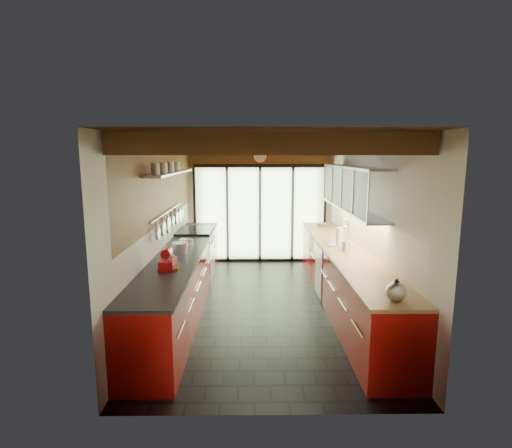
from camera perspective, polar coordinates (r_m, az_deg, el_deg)
The scene contains 18 objects.
ground at distance 6.53m, azimuth 1.07°, elevation -11.48°, with size 5.50×5.50×0.00m, color black.
room_shell at distance 6.13m, azimuth 1.12°, elevation 3.08°, with size 5.50×5.50×5.50m.
ceiling_beams at distance 6.46m, azimuth 1.04°, elevation 10.62°, with size 3.14×5.06×4.90m.
glass_door at distance 8.80m, azimuth 0.58°, elevation 5.18°, with size 2.95×0.10×2.90m.
left_counter at distance 6.46m, azimuth -10.38°, elevation -7.54°, with size 0.68×5.00×0.92m.
range_stove at distance 7.84m, azimuth -8.62°, elevation -4.33°, with size 0.66×0.90×0.97m.
right_counter at distance 6.54m, azimuth 12.41°, elevation -7.40°, with size 0.68×5.00×0.92m.
sink_assembly at distance 6.79m, azimuth 11.92°, elevation -2.39°, with size 0.45×0.52×0.43m.
upper_cabinets_right at distance 6.60m, azimuth 13.60°, elevation 5.01°, with size 0.34×3.00×3.00m.
left_wall_fixtures at distance 6.53m, azimuth -12.02°, elevation 4.44°, with size 0.28×2.60×0.96m.
stand_mixer at distance 5.27m, azimuth -12.52°, elevation -5.15°, with size 0.19×0.32×0.29m.
pot_large at distance 6.13m, azimuth -10.81°, elevation -3.32°, with size 0.24×0.24×0.15m, color silver.
pot_small at distance 6.68m, azimuth -9.96°, elevation -2.50°, with size 0.22×0.22×0.09m, color silver.
cutting_board at distance 5.35m, azimuth -12.35°, elevation -5.99°, with size 0.25×0.36×0.03m, color brown.
kettle at distance 4.31m, azimuth 19.40°, elevation -8.91°, with size 0.26×0.29×0.24m.
paper_towel at distance 6.77m, azimuth 11.82°, elevation -1.63°, with size 0.15×0.15×0.32m.
soap_bottle at distance 6.29m, azimuth 12.78°, elevation -2.77°, with size 0.10×0.10×0.21m, color silver.
bowl at distance 8.42m, azimuth 9.34°, elevation -0.06°, with size 0.21×0.21×0.05m, color silver.
Camera 1 is at (-0.19, -6.08, 2.37)m, focal length 28.00 mm.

